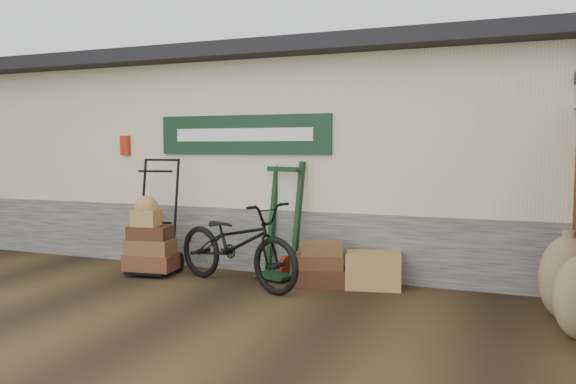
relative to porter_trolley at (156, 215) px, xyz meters
The scene contains 8 objects.
ground 1.72m from the porter_trolley, 18.31° to the right, with size 80.00×80.00×0.00m, color black.
station_building 2.79m from the porter_trolley, 57.81° to the left, with size 14.40×4.10×3.20m.
porter_trolley is the anchor object (origin of this frame).
green_barrow 1.82m from the porter_trolley, 11.16° to the left, with size 0.57×0.48×1.58m, color black, non-canonical shape.
suitcase_stack 2.46m from the porter_trolley, ahead, with size 0.66×0.41×0.58m, color #391D12, non-canonical shape.
wicker_hamper 3.13m from the porter_trolley, ahead, with size 0.68×0.45×0.45m, color olive.
bicycle 1.45m from the porter_trolley, 11.30° to the right, with size 2.09×0.73×1.22m, color black.
burlap_sack_left 5.23m from the porter_trolley, ahead, with size 0.55×0.46×0.88m, color brown.
Camera 1 is at (3.15, -6.19, 1.79)m, focal length 35.00 mm.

